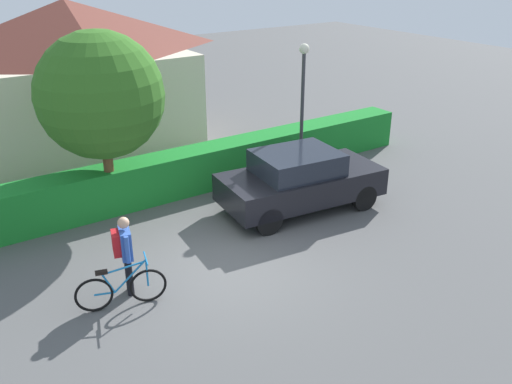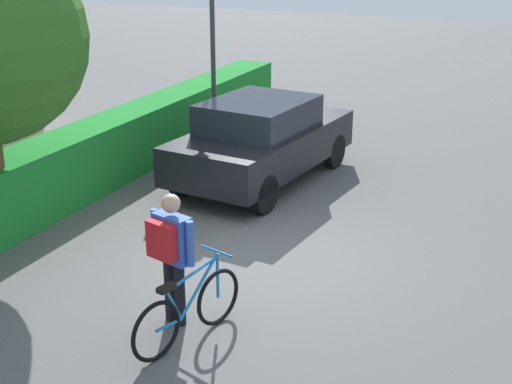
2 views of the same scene
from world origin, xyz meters
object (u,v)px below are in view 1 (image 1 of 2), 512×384
object	(u,v)px
person_rider	(124,248)
street_lamp	(303,93)
parked_car_near	(300,180)
tree_kerbside	(100,96)
bicycle	(121,289)

from	to	relation	value
person_rider	street_lamp	world-z (taller)	street_lamp
parked_car_near	street_lamp	size ratio (longest dim) A/B	1.11
person_rider	street_lamp	distance (m)	7.19
parked_car_near	street_lamp	bearing A→B (deg)	51.01
person_rider	tree_kerbside	world-z (taller)	tree_kerbside
parked_car_near	bicycle	distance (m)	5.57
person_rider	street_lamp	xyz separation A→B (m)	(6.46, 2.77, 1.53)
tree_kerbside	bicycle	bearing A→B (deg)	-108.63
street_lamp	tree_kerbside	distance (m)	5.48
parked_car_near	person_rider	bearing A→B (deg)	-167.89
bicycle	street_lamp	xyz separation A→B (m)	(6.72, 3.13, 2.13)
street_lamp	bicycle	bearing A→B (deg)	-155.05
parked_car_near	tree_kerbside	size ratio (longest dim) A/B	0.94
bicycle	tree_kerbside	bearing A→B (deg)	71.37
parked_car_near	bicycle	size ratio (longest dim) A/B	2.60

